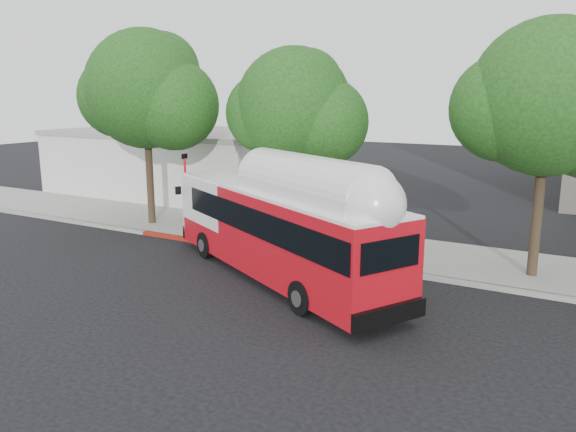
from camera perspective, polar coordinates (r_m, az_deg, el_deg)
name	(u,v)px	position (r m, az deg, el deg)	size (l,w,h in m)	color
ground	(237,285)	(20.06, -5.18, -6.96)	(120.00, 120.00, 0.00)	black
sidewalk	(318,241)	(25.42, 3.10, -2.60)	(60.00, 5.00, 0.15)	gray
curb_strip	(291,256)	(23.20, 0.26, -4.04)	(60.00, 0.30, 0.15)	gray
red_curb_segment	(231,246)	(24.73, -5.85, -3.06)	(10.00, 0.32, 0.16)	maroon
street_tree_left	(154,94)	(28.62, -13.49, 11.97)	(6.67, 5.80, 9.74)	#2D2116
street_tree_mid	(303,111)	(24.46, 1.52, 10.66)	(5.75, 5.00, 8.62)	#2D2116
street_tree_right	(562,104)	(21.49, 26.08, 10.16)	(6.21, 5.40, 9.18)	#2D2116
low_commercial_bldg	(182,161)	(38.84, -10.73, 5.49)	(16.20, 10.20, 4.25)	silver
transit_bus	(280,232)	(20.10, -0.87, -1.64)	(12.19, 8.05, 3.76)	red
signal_pole	(186,195)	(26.30, -10.32, 2.08)	(0.11, 0.37, 3.95)	red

